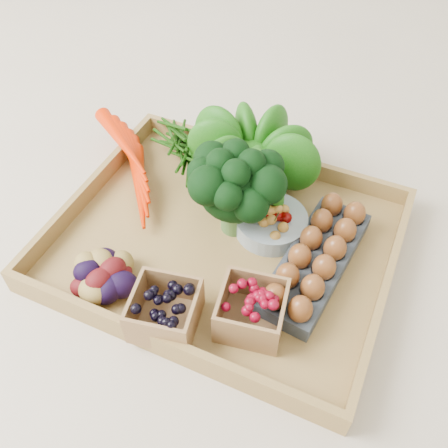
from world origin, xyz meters
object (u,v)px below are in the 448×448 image
at_px(tray, 224,244).
at_px(cherry_bowl, 271,223).
at_px(broccoli, 235,202).
at_px(egg_carton, 315,263).

bearing_deg(tray, cherry_bowl, 42.95).
relative_size(broccoli, cherry_bowl, 1.27).
bearing_deg(broccoli, cherry_bowl, 18.49).
bearing_deg(broccoli, egg_carton, -10.71).
distance_m(cherry_bowl, egg_carton, 0.11).
xyz_separation_m(broccoli, cherry_bowl, (0.06, 0.02, -0.05)).
bearing_deg(cherry_bowl, tray, -137.05).
height_order(broccoli, egg_carton, broccoli).
height_order(tray, broccoli, broccoli).
relative_size(broccoli, egg_carton, 0.61).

